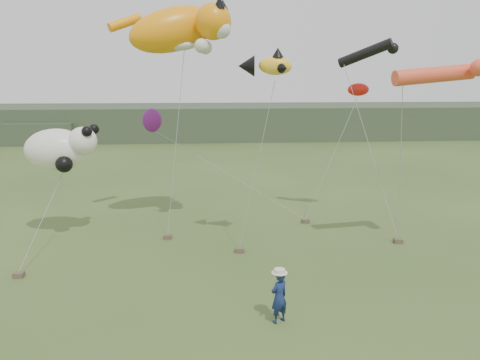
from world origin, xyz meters
name	(u,v)px	position (x,y,z in m)	size (l,w,h in m)	color
ground	(277,299)	(0.00, 0.00, 0.00)	(120.00, 120.00, 0.00)	#385123
headland	(201,122)	(-3.11, 44.69, 1.92)	(90.00, 13.00, 4.00)	#2D3D28
festival_attendant	(279,297)	(-0.20, -1.54, 0.87)	(0.64, 0.42, 1.74)	navy
sandbag_anchors	(235,243)	(-1.19, 5.57, 0.10)	(16.92, 6.38, 0.20)	brown
cat_kite	(182,28)	(-3.48, 7.75, 9.94)	(5.89, 3.54, 3.03)	orange
fish_kite	(265,65)	(-0.01, 4.45, 8.21)	(2.26, 1.52, 1.17)	yellow
tube_kites	(415,65)	(6.72, 5.27, 8.22)	(4.51, 6.60, 2.23)	black
panda_kite	(61,149)	(-9.30, 7.16, 4.43)	(3.48, 2.25, 2.16)	white
misc_kites	(223,110)	(-1.52, 10.06, 6.01)	(12.08, 1.61, 2.61)	red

